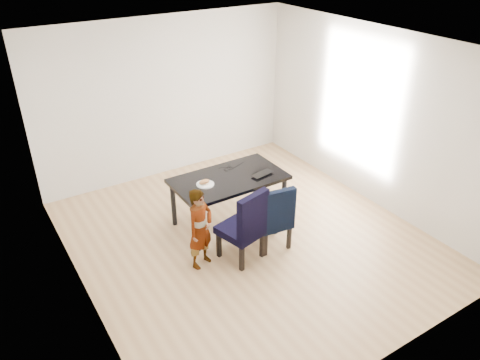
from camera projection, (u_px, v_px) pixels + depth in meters
floor at (248, 238)px, 6.65m from camera, size 4.50×5.00×0.01m
ceiling at (249, 45)px, 5.34m from camera, size 4.50×5.00×0.01m
wall_back at (166, 98)px, 7.85m from camera, size 4.50×0.01×2.70m
wall_front at (403, 255)px, 4.14m from camera, size 4.50×0.01×2.70m
wall_left at (70, 201)px, 4.93m from camera, size 0.01×5.00×2.70m
wall_right at (373, 118)px, 7.05m from camera, size 0.01×5.00×2.70m
dining_table at (229, 200)px, 6.83m from camera, size 1.60×0.90×0.75m
chair_left at (241, 224)px, 6.04m from camera, size 0.61×0.63×1.04m
chair_right at (271, 215)px, 6.30m from camera, size 0.52×0.54×0.96m
child at (200, 229)px, 5.88m from camera, size 0.47×0.39×1.11m
plate at (205, 184)px, 6.47m from camera, size 0.33×0.33×0.01m
sandwich at (204, 182)px, 6.45m from camera, size 0.18×0.12×0.06m
laptop at (260, 173)px, 6.75m from camera, size 0.37×0.27×0.03m
cable_tangle at (229, 169)px, 6.89m from camera, size 0.17×0.17×0.01m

